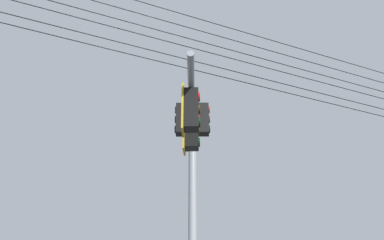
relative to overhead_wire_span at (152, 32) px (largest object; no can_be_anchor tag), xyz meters
name	(u,v)px	position (x,y,z in m)	size (l,w,h in m)	color
signal_mast_assembly	(192,159)	(-0.87, 0.84, -4.10)	(2.53, 3.46, 6.94)	gray
overhead_wire_span	(152,32)	(0.00, 0.00, 0.00)	(28.10, 5.27, 2.28)	black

